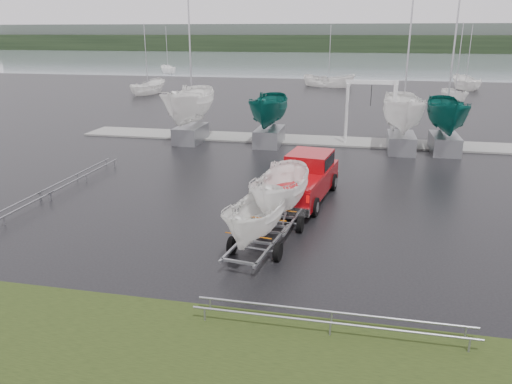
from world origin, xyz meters
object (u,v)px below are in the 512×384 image
pickup_truck (306,176)px  trailer_parked (282,156)px  boat_hoist (371,103)px  trailer_hitched (257,184)px

pickup_truck → trailer_parked: (-0.48, -3.78, 1.81)m
pickup_truck → boat_hoist: boat_hoist is taller
pickup_truck → trailer_hitched: 6.55m
trailer_parked → boat_hoist: bearing=84.0°
trailer_hitched → trailer_parked: 2.59m
pickup_truck → trailer_hitched: trailer_hitched is taller
boat_hoist → trailer_parked: bearing=-101.5°
pickup_truck → boat_hoist: bearing=85.2°
trailer_hitched → trailer_parked: size_ratio=0.87×
trailer_parked → boat_hoist: (3.25, 16.03, -0.14)m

